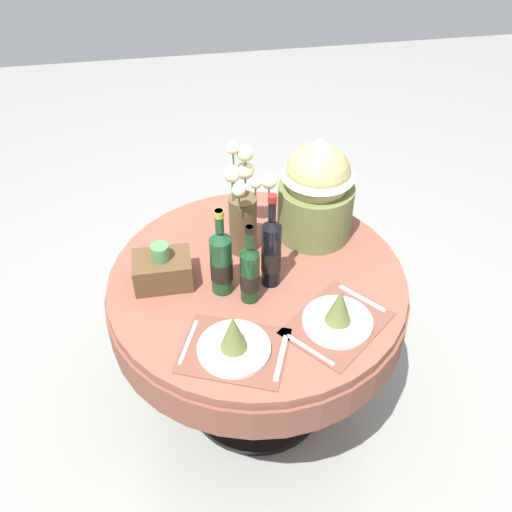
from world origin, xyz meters
name	(u,v)px	position (x,y,z in m)	size (l,w,h in m)	color
ground	(257,395)	(0.00, 0.00, 0.00)	(8.00, 8.00, 0.00)	gray
dining_table	(257,302)	(0.00, 0.00, 0.61)	(1.13, 1.13, 0.74)	brown
place_setting_left	(234,341)	(-0.13, -0.33, 0.78)	(0.41, 0.37, 0.16)	brown
place_setting_right	(338,314)	(0.23, -0.28, 0.78)	(0.43, 0.42, 0.16)	brown
flower_vase	(244,207)	(-0.02, 0.19, 0.93)	(0.20, 0.24, 0.42)	brown
wine_bottle_left	(250,273)	(-0.04, -0.10, 0.86)	(0.07, 0.07, 0.32)	#143819
wine_bottle_centre	(221,261)	(-0.13, -0.04, 0.87)	(0.08, 0.08, 0.35)	#194223
wine_bottle_right	(271,252)	(0.04, -0.03, 0.88)	(0.07, 0.07, 0.39)	black
gift_tub_back_right	(317,185)	(0.27, 0.23, 0.97)	(0.29, 0.29, 0.43)	olive
woven_basket_side_left	(163,269)	(-0.34, 0.03, 0.80)	(0.21, 0.15, 0.17)	brown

